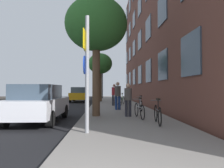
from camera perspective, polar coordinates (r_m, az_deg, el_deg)
ground_plane at (r=16.98m, az=-10.70°, el=-6.32°), size 41.80×41.80×0.00m
road_asphalt at (r=17.42m, az=-17.59°, el=-6.14°), size 7.00×38.00×0.01m
sidewalk at (r=16.82m, az=1.24°, el=-6.19°), size 4.20×38.00×0.12m
building_facade at (r=17.54m, az=10.21°, el=17.13°), size 0.56×27.00×14.02m
sign_post at (r=5.94m, az=-7.61°, el=4.81°), size 0.15×0.60×3.57m
traffic_light at (r=26.98m, az=-3.05°, el=1.20°), size 0.43×0.24×3.76m
tree_near at (r=10.02m, az=-4.69°, el=16.87°), size 3.08×3.08×5.84m
tree_far at (r=20.76m, az=-3.52°, el=5.86°), size 2.58×2.58×5.14m
bicycle_0 at (r=7.58m, az=13.37°, el=-8.60°), size 0.42×1.67×0.98m
bicycle_1 at (r=8.90m, az=8.09°, el=-7.65°), size 0.42×1.74×0.94m
bicycle_2 at (r=12.02m, az=8.45°, el=-6.05°), size 0.42×1.70×0.93m
bicycle_3 at (r=15.90m, az=2.11°, el=-4.92°), size 0.46×1.60×0.94m
bicycle_4 at (r=17.61m, az=2.99°, el=-4.56°), size 0.43×1.63×0.95m
pedestrian_0 at (r=9.33m, az=4.79°, el=-4.01°), size 0.50×0.50×1.60m
pedestrian_1 at (r=12.37m, az=1.71°, el=-2.93°), size 0.51×0.51×1.77m
pedestrian_2 at (r=15.34m, az=0.63°, el=-2.77°), size 0.47×0.47×1.71m
car_0 at (r=9.00m, az=-20.86°, el=-5.24°), size 1.90×4.06×1.62m
car_1 at (r=21.76m, az=-9.68°, el=-3.02°), size 1.90×4.31×1.62m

